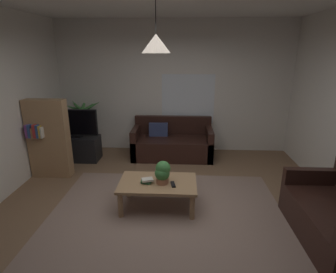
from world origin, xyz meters
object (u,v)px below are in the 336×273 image
(book_on_table_0, at_px, (146,182))
(potted_palm_corner, at_px, (85,126))
(tv_stand, at_px, (77,148))
(coffee_table, at_px, (158,186))
(remote_on_table_0, at_px, (173,184))
(book_on_table_2, at_px, (147,180))
(tv, at_px, (74,123))
(pendant_lamp, at_px, (156,43))
(bookshelf_corner, at_px, (48,139))
(potted_plant_on_table, at_px, (163,172))
(book_on_table_1, at_px, (146,181))
(couch_under_window, at_px, (172,144))

(book_on_table_0, distance_m, potted_palm_corner, 2.85)
(tv_stand, xyz_separation_m, potted_palm_corner, (-0.00, 0.54, 0.33))
(coffee_table, distance_m, potted_palm_corner, 2.91)
(remote_on_table_0, bearing_deg, book_on_table_2, -16.75)
(tv_stand, bearing_deg, tv, -90.00)
(tv_stand, distance_m, pendant_lamp, 3.22)
(book_on_table_0, height_order, bookshelf_corner, bookshelf_corner)
(remote_on_table_0, distance_m, tv, 2.74)
(book_on_table_0, xyz_separation_m, tv, (-1.67, 1.73, 0.38))
(remote_on_table_0, xyz_separation_m, potted_plant_on_table, (-0.15, 0.06, 0.16))
(book_on_table_2, relative_size, remote_on_table_0, 0.97)
(book_on_table_1, bearing_deg, potted_plant_on_table, 4.02)
(couch_under_window, distance_m, book_on_table_0, 2.07)
(couch_under_window, xyz_separation_m, book_on_table_0, (-0.28, -2.04, 0.14))
(coffee_table, bearing_deg, book_on_table_0, -166.03)
(tv, bearing_deg, couch_under_window, 9.00)
(couch_under_window, height_order, remote_on_table_0, couch_under_window)
(remote_on_table_0, xyz_separation_m, tv, (-2.05, 1.78, 0.38))
(coffee_table, bearing_deg, tv, 137.19)
(tv_stand, height_order, pendant_lamp, pendant_lamp)
(coffee_table, distance_m, tv_stand, 2.51)
(coffee_table, relative_size, remote_on_table_0, 6.84)
(book_on_table_2, bearing_deg, book_on_table_0, 144.02)
(couch_under_window, distance_m, potted_plant_on_table, 2.05)
(couch_under_window, height_order, potted_palm_corner, potted_palm_corner)
(book_on_table_0, bearing_deg, book_on_table_2, -35.98)
(coffee_table, relative_size, bookshelf_corner, 0.78)
(book_on_table_1, xyz_separation_m, book_on_table_2, (0.02, -0.01, 0.02))
(book_on_table_2, bearing_deg, pendant_lamp, 19.79)
(book_on_table_2, bearing_deg, bookshelf_corner, 151.89)
(book_on_table_1, xyz_separation_m, potted_plant_on_table, (0.23, 0.02, 0.14))
(potted_palm_corner, bearing_deg, tv_stand, -89.70)
(book_on_table_1, bearing_deg, coffee_table, 14.40)
(book_on_table_0, distance_m, bookshelf_corner, 2.12)
(coffee_table, distance_m, bookshelf_corner, 2.26)
(book_on_table_2, xyz_separation_m, pendant_lamp, (0.14, 0.05, 1.81))
(remote_on_table_0, distance_m, bookshelf_corner, 2.48)
(remote_on_table_0, height_order, bookshelf_corner, bookshelf_corner)
(book_on_table_1, bearing_deg, couch_under_window, 82.09)
(book_on_table_0, distance_m, pendant_lamp, 1.86)
(book_on_table_0, bearing_deg, bookshelf_corner, 151.96)
(potted_plant_on_table, relative_size, bookshelf_corner, 0.23)
(book_on_table_0, height_order, potted_palm_corner, potted_palm_corner)
(book_on_table_1, distance_m, remote_on_table_0, 0.38)
(couch_under_window, xyz_separation_m, potted_plant_on_table, (-0.06, -2.03, 0.30))
(coffee_table, bearing_deg, book_on_table_1, -165.60)
(couch_under_window, relative_size, pendant_lamp, 2.52)
(book_on_table_1, xyz_separation_m, tv, (-1.67, 1.73, 0.36))
(book_on_table_1, relative_size, tv, 0.16)
(tv, bearing_deg, bookshelf_corner, -104.07)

